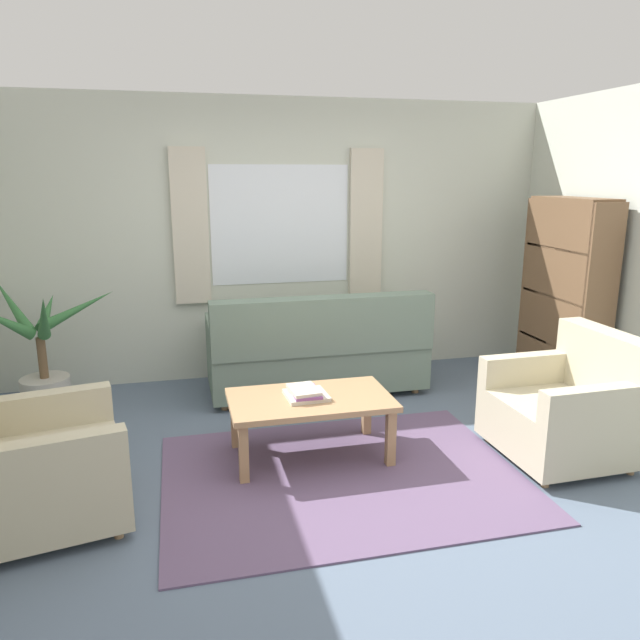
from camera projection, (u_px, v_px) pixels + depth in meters
The scene contains 11 objects.
ground_plane at pixel (342, 477), 3.90m from camera, with size 6.24×6.24×0.00m, color slate.
wall_back at pixel (279, 240), 5.73m from camera, with size 5.32×0.12×2.60m, color beige.
window_with_curtains at pixel (281, 225), 5.61m from camera, with size 1.98×0.07×1.40m.
area_rug at pixel (342, 476), 3.90m from camera, with size 2.28×1.72×0.01m, color #604C6B.
couch at pixel (317, 352), 5.35m from camera, with size 1.90×0.82×0.92m.
armchair_left at pixel (34, 465), 3.31m from camera, with size 0.97×0.99×0.88m.
armchair_right at pixel (568, 408), 4.12m from camera, with size 0.84×0.86×0.88m.
coffee_table at pixel (310, 405), 4.09m from camera, with size 1.10×0.64×0.44m.
book_stack_on_table at pixel (305, 393), 4.07m from camera, with size 0.29×0.29×0.07m.
potted_plant at pixel (43, 361), 4.90m from camera, with size 1.07×1.11×1.12m.
bookshelf at pixel (563, 306), 5.33m from camera, with size 0.30×0.94×1.72m.
Camera 1 is at (-0.98, -3.41, 1.92)m, focal length 33.72 mm.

